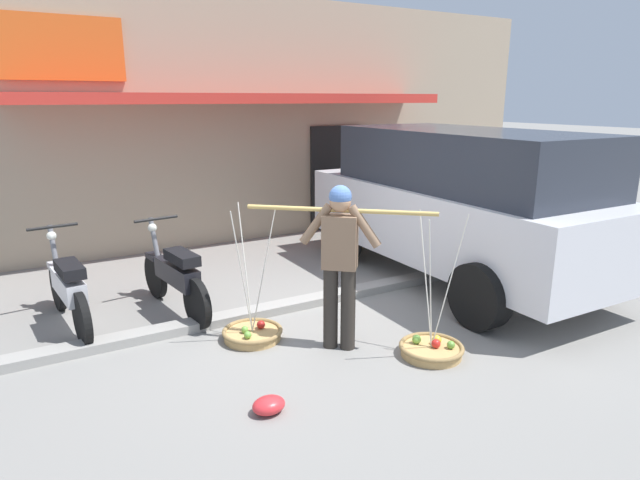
{
  "coord_description": "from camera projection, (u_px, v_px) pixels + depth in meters",
  "views": [
    {
      "loc": [
        -2.69,
        -4.81,
        2.5
      ],
      "look_at": [
        0.41,
        0.6,
        0.85
      ],
      "focal_mm": 30.1,
      "sensor_mm": 36.0,
      "label": 1
    }
  ],
  "objects": [
    {
      "name": "fruit_vendor",
      "position": [
        340.0,
        257.0,
        5.32
      ],
      "size": [
        1.44,
        1.27,
        1.7
      ],
      "color": "#2D2823",
      "rests_on": "ground"
    },
    {
      "name": "parked_truck",
      "position": [
        458.0,
        201.0,
        7.39
      ],
      "size": [
        2.2,
        4.83,
        2.1
      ],
      "color": "silver",
      "rests_on": "ground"
    },
    {
      "name": "motorcycle_nearest_shop",
      "position": [
        68.0,
        289.0,
        5.95
      ],
      "size": [
        0.54,
        1.82,
        1.09
      ],
      "color": "black",
      "rests_on": "ground"
    },
    {
      "name": "fruit_basket_left_side",
      "position": [
        431.0,
        348.0,
        5.37
      ],
      "size": [
        0.65,
        0.65,
        1.45
      ],
      "color": "tan",
      "rests_on": "ground"
    },
    {
      "name": "wooden_crate",
      "position": [
        347.0,
        239.0,
        9.23
      ],
      "size": [
        0.44,
        0.36,
        0.32
      ],
      "primitive_type": "cube",
      "color": "olive",
      "rests_on": "ground"
    },
    {
      "name": "plastic_litter_bag",
      "position": [
        269.0,
        405.0,
        4.38
      ],
      "size": [
        0.28,
        0.22,
        0.14
      ],
      "primitive_type": "ellipsoid",
      "color": "red",
      "rests_on": "ground"
    },
    {
      "name": "sidewalk_curb",
      "position": [
        287.0,
        306.0,
        6.54
      ],
      "size": [
        20.0,
        0.24,
        0.1
      ],
      "primitive_type": "cube",
      "color": "gray",
      "rests_on": "ground"
    },
    {
      "name": "fruit_basket_right_side",
      "position": [
        252.0,
        333.0,
        5.73
      ],
      "size": [
        0.65,
        0.65,
        1.45
      ],
      "color": "tan",
      "rests_on": "ground"
    },
    {
      "name": "motorcycle_second_in_row",
      "position": [
        175.0,
        277.0,
        6.36
      ],
      "size": [
        0.54,
        1.81,
        1.09
      ],
      "color": "black",
      "rests_on": "ground"
    },
    {
      "name": "storefront_building",
      "position": [
        196.0,
        118.0,
        11.34
      ],
      "size": [
        13.0,
        6.0,
        4.2
      ],
      "color": "tan",
      "rests_on": "ground"
    },
    {
      "name": "ground_plane",
      "position": [
        315.0,
        330.0,
        5.97
      ],
      "size": [
        90.0,
        90.0,
        0.0
      ],
      "primitive_type": "plane",
      "color": "gray"
    }
  ]
}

